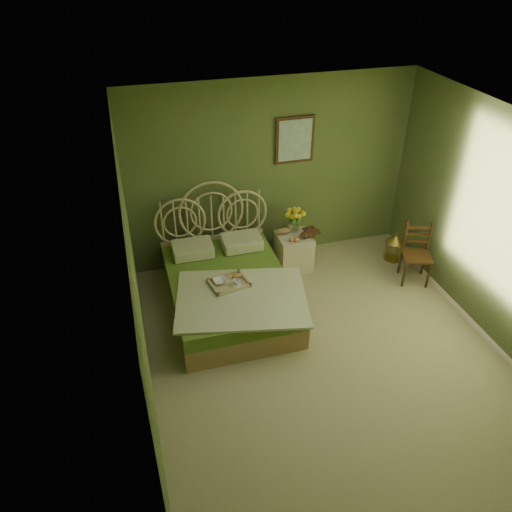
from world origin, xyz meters
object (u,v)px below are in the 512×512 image
object	(u,v)px
birdcage	(394,248)
nightstand	(294,245)
chair	(415,249)
bed	(228,288)

from	to	relation	value
birdcage	nightstand	bearing A→B (deg)	170.81
nightstand	birdcage	xyz separation A→B (m)	(1.48, -0.24, -0.15)
chair	birdcage	xyz separation A→B (m)	(0.00, 0.48, -0.28)
birdcage	chair	bearing A→B (deg)	-90.00
bed	nightstand	bearing A→B (deg)	30.88
nightstand	chair	xyz separation A→B (m)	(1.48, -0.72, 0.13)
nightstand	chair	world-z (taller)	nightstand
nightstand	birdcage	world-z (taller)	nightstand
bed	nightstand	distance (m)	1.30
bed	birdcage	distance (m)	2.63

